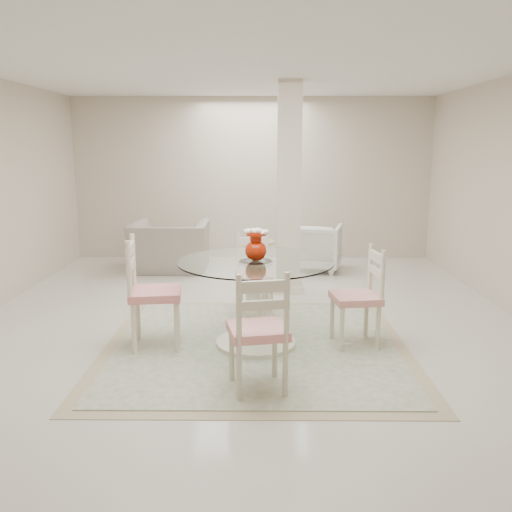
{
  "coord_description": "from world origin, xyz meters",
  "views": [
    {
      "loc": [
        0.13,
        -5.69,
        1.9
      ],
      "look_at": [
        0.09,
        -0.54,
        0.85
      ],
      "focal_mm": 38.0,
      "sensor_mm": 36.0,
      "label": 1
    }
  ],
  "objects_px": {
    "red_vase": "(256,245)",
    "dining_chair_south": "(259,323)",
    "column": "(289,189)",
    "dining_chair_east": "(363,289)",
    "dining_table": "(256,303)",
    "recliner_taupe": "(170,246)",
    "dining_chair_west": "(147,284)",
    "dining_chair_north": "(254,269)",
    "armchair_white": "(315,247)",
    "side_table": "(258,259)"
  },
  "relations": [
    {
      "from": "red_vase",
      "to": "dining_chair_south",
      "type": "bearing_deg",
      "value": -88.0
    },
    {
      "from": "column",
      "to": "dining_chair_south",
      "type": "relative_size",
      "value": 2.46
    },
    {
      "from": "dining_chair_east",
      "to": "red_vase",
      "type": "bearing_deg",
      "value": -96.04
    },
    {
      "from": "dining_table",
      "to": "recliner_taupe",
      "type": "bearing_deg",
      "value": 112.68
    },
    {
      "from": "column",
      "to": "dining_chair_west",
      "type": "relative_size",
      "value": 2.28
    },
    {
      "from": "column",
      "to": "dining_chair_north",
      "type": "relative_size",
      "value": 2.64
    },
    {
      "from": "dining_table",
      "to": "dining_chair_east",
      "type": "height_order",
      "value": "dining_chair_east"
    },
    {
      "from": "dining_chair_south",
      "to": "dining_chair_east",
      "type": "bearing_deg",
      "value": -144.69
    },
    {
      "from": "column",
      "to": "armchair_white",
      "type": "bearing_deg",
      "value": 69.28
    },
    {
      "from": "recliner_taupe",
      "to": "column",
      "type": "bearing_deg",
      "value": 146.24
    },
    {
      "from": "red_vase",
      "to": "dining_chair_north",
      "type": "distance_m",
      "value": 1.11
    },
    {
      "from": "dining_chair_south",
      "to": "recliner_taupe",
      "type": "relative_size",
      "value": 0.94
    },
    {
      "from": "column",
      "to": "side_table",
      "type": "bearing_deg",
      "value": 113.15
    },
    {
      "from": "column",
      "to": "dining_chair_east",
      "type": "xyz_separation_m",
      "value": [
        0.61,
        -2.01,
        -0.79
      ]
    },
    {
      "from": "dining_chair_west",
      "to": "dining_chair_south",
      "type": "relative_size",
      "value": 1.08
    },
    {
      "from": "column",
      "to": "dining_table",
      "type": "height_order",
      "value": "column"
    },
    {
      "from": "column",
      "to": "side_table",
      "type": "height_order",
      "value": "column"
    },
    {
      "from": "dining_chair_east",
      "to": "dining_chair_west",
      "type": "relative_size",
      "value": 0.9
    },
    {
      "from": "dining_table",
      "to": "dining_chair_south",
      "type": "height_order",
      "value": "dining_chair_south"
    },
    {
      "from": "dining_chair_west",
      "to": "dining_chair_south",
      "type": "distance_m",
      "value": 1.45
    },
    {
      "from": "dining_table",
      "to": "side_table",
      "type": "relative_size",
      "value": 2.86
    },
    {
      "from": "column",
      "to": "armchair_white",
      "type": "xyz_separation_m",
      "value": [
        0.48,
        1.27,
        -0.99
      ]
    },
    {
      "from": "side_table",
      "to": "dining_chair_west",
      "type": "bearing_deg",
      "value": -109.1
    },
    {
      "from": "recliner_taupe",
      "to": "side_table",
      "type": "bearing_deg",
      "value": 169.24
    },
    {
      "from": "dining_chair_north",
      "to": "armchair_white",
      "type": "xyz_separation_m",
      "value": [
        0.92,
        2.29,
        -0.18
      ]
    },
    {
      "from": "red_vase",
      "to": "dining_chair_west",
      "type": "xyz_separation_m",
      "value": [
        -1.03,
        -0.04,
        -0.37
      ]
    },
    {
      "from": "dining_chair_east",
      "to": "side_table",
      "type": "distance_m",
      "value": 3.12
    },
    {
      "from": "dining_chair_north",
      "to": "armchair_white",
      "type": "distance_m",
      "value": 2.47
    },
    {
      "from": "red_vase",
      "to": "dining_table",
      "type": "bearing_deg",
      "value": -95.71
    },
    {
      "from": "red_vase",
      "to": "side_table",
      "type": "xyz_separation_m",
      "value": [
        0.01,
        2.96,
        -0.75
      ]
    },
    {
      "from": "dining_chair_west",
      "to": "dining_chair_east",
      "type": "bearing_deg",
      "value": -95.76
    },
    {
      "from": "dining_table",
      "to": "dining_chair_south",
      "type": "relative_size",
      "value": 1.34
    },
    {
      "from": "dining_chair_north",
      "to": "armchair_white",
      "type": "bearing_deg",
      "value": 61.46
    },
    {
      "from": "column",
      "to": "dining_chair_south",
      "type": "distance_m",
      "value": 3.17
    },
    {
      "from": "dining_table",
      "to": "dining_chair_south",
      "type": "distance_m",
      "value": 1.03
    },
    {
      "from": "dining_chair_south",
      "to": "recliner_taupe",
      "type": "height_order",
      "value": "dining_chair_south"
    },
    {
      "from": "dining_chair_north",
      "to": "armchair_white",
      "type": "relative_size",
      "value": 1.28
    },
    {
      "from": "dining_chair_south",
      "to": "side_table",
      "type": "relative_size",
      "value": 2.14
    },
    {
      "from": "dining_chair_south",
      "to": "armchair_white",
      "type": "xyz_separation_m",
      "value": [
        0.85,
        4.33,
        -0.22
      ]
    },
    {
      "from": "column",
      "to": "dining_chair_east",
      "type": "bearing_deg",
      "value": -73.09
    },
    {
      "from": "recliner_taupe",
      "to": "side_table",
      "type": "distance_m",
      "value": 1.4
    },
    {
      "from": "dining_chair_north",
      "to": "dining_chair_east",
      "type": "bearing_deg",
      "value": -49.91
    },
    {
      "from": "dining_chair_north",
      "to": "side_table",
      "type": "xyz_separation_m",
      "value": [
        0.04,
        1.95,
        -0.3
      ]
    },
    {
      "from": "column",
      "to": "side_table",
      "type": "xyz_separation_m",
      "value": [
        -0.4,
        0.93,
        -1.11
      ]
    },
    {
      "from": "red_vase",
      "to": "dining_chair_west",
      "type": "height_order",
      "value": "dining_chair_west"
    },
    {
      "from": "dining_table",
      "to": "dining_chair_west",
      "type": "xyz_separation_m",
      "value": [
        -1.03,
        -0.03,
        0.19
      ]
    },
    {
      "from": "dining_chair_north",
      "to": "dining_chair_west",
      "type": "xyz_separation_m",
      "value": [
        -1.0,
        -1.05,
        0.09
      ]
    },
    {
      "from": "armchair_white",
      "to": "dining_chair_west",
      "type": "bearing_deg",
      "value": 74.07
    },
    {
      "from": "dining_chair_east",
      "to": "column",
      "type": "bearing_deg",
      "value": -170.68
    },
    {
      "from": "dining_chair_east",
      "to": "recliner_taupe",
      "type": "bearing_deg",
      "value": -151.1
    }
  ]
}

